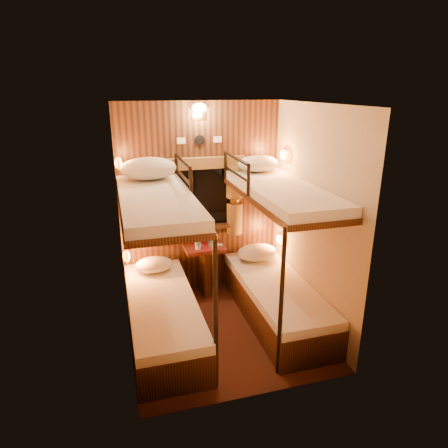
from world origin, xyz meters
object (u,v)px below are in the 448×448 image
object	(u,v)px
bottle_right	(211,239)
table	(205,264)
bunk_right	(277,274)
bunk_left	(161,289)
bottle_left	(198,241)

from	to	relation	value
bottle_right	table	bearing A→B (deg)	164.28
bunk_right	bottle_right	world-z (taller)	bunk_right
bunk_left	table	xyz separation A→B (m)	(0.65, 0.78, -0.14)
table	bunk_left	bearing A→B (deg)	-129.67
bunk_left	bottle_left	distance (m)	0.92
table	bunk_right	bearing A→B (deg)	-50.33
bottle_right	bunk_left	bearing A→B (deg)	-133.70
bunk_right	table	world-z (taller)	bunk_right
bunk_right	bottle_left	distance (m)	1.05
bunk_right	bottle_left	bearing A→B (deg)	136.26
table	bottle_left	distance (m)	0.37
bottle_left	table	bearing A→B (deg)	33.00
bottle_left	bottle_right	size ratio (longest dim) A/B	1.04
bunk_right	bottle_right	size ratio (longest dim) A/B	7.77
bunk_left	bunk_right	size ratio (longest dim) A/B	1.00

